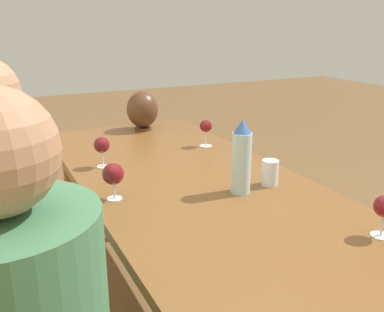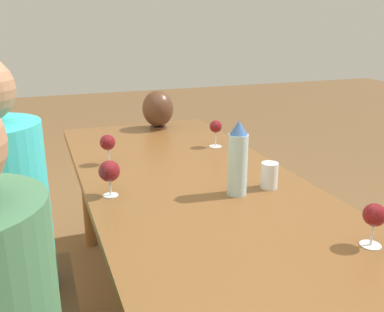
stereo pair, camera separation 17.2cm
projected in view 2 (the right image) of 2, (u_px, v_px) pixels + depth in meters
dining_table at (212, 216)px, 1.58m from camera, size 2.48×0.86×0.73m
water_bottle at (238, 159)px, 1.56m from camera, size 0.07×0.07×0.28m
water_tumbler at (269, 175)px, 1.65m from camera, size 0.07×0.07×0.10m
vase at (158, 109)px, 2.53m from camera, size 0.18×0.18×0.23m
wine_glass_1 at (375, 216)px, 1.21m from camera, size 0.07×0.07×0.13m
wine_glass_2 at (108, 143)px, 1.90m from camera, size 0.07×0.07×0.14m
wine_glass_3 at (216, 128)px, 2.17m from camera, size 0.07×0.07×0.14m
wine_glass_4 at (109, 172)px, 1.56m from camera, size 0.08×0.08×0.14m
person_far at (4, 233)px, 1.42m from camera, size 0.33×0.33×1.26m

